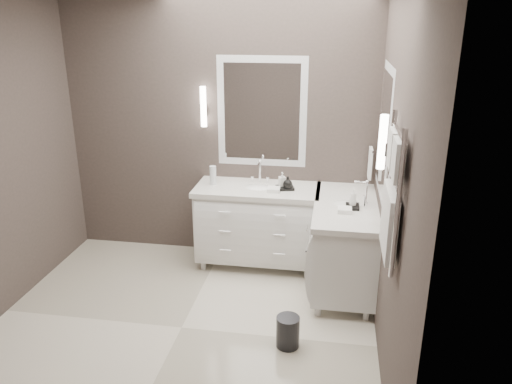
% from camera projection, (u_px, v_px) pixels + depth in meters
% --- Properties ---
extents(floor, '(3.20, 3.00, 0.01)m').
position_uv_depth(floor, '(182.00, 328.00, 4.18)').
color(floor, silver).
rests_on(floor, ground).
extents(wall_back, '(3.20, 0.01, 2.70)m').
position_uv_depth(wall_back, '(219.00, 130.00, 5.12)').
color(wall_back, '#413834').
rests_on(wall_back, floor).
extents(wall_front, '(3.20, 0.01, 2.70)m').
position_uv_depth(wall_front, '(71.00, 271.00, 2.32)').
color(wall_front, '#413834').
rests_on(wall_front, floor).
extents(wall_right, '(0.01, 3.00, 2.70)m').
position_uv_depth(wall_right, '(394.00, 185.00, 3.48)').
color(wall_right, '#413834').
rests_on(wall_right, floor).
extents(vanity_back, '(1.24, 0.59, 0.97)m').
position_uv_depth(vanity_back, '(257.00, 221.00, 5.08)').
color(vanity_back, white).
rests_on(vanity_back, floor).
extents(vanity_right, '(0.59, 1.24, 0.97)m').
position_uv_depth(vanity_right, '(345.00, 240.00, 4.65)').
color(vanity_right, white).
rests_on(vanity_right, floor).
extents(mirror_back, '(0.90, 0.02, 1.10)m').
position_uv_depth(mirror_back, '(262.00, 112.00, 4.96)').
color(mirror_back, white).
rests_on(mirror_back, wall_back).
extents(mirror_right, '(0.02, 0.90, 1.10)m').
position_uv_depth(mirror_right, '(384.00, 132.00, 4.16)').
color(mirror_right, white).
rests_on(mirror_right, wall_right).
extents(sconce_back, '(0.06, 0.06, 0.40)m').
position_uv_depth(sconce_back, '(203.00, 107.00, 4.98)').
color(sconce_back, white).
rests_on(sconce_back, wall_back).
extents(sconce_right, '(0.06, 0.06, 0.40)m').
position_uv_depth(sconce_right, '(382.00, 143.00, 3.61)').
color(sconce_right, white).
rests_on(sconce_right, wall_right).
extents(towel_bar_corner, '(0.03, 0.22, 0.30)m').
position_uv_depth(towel_bar_corner, '(370.00, 163.00, 4.83)').
color(towel_bar_corner, white).
rests_on(towel_bar_corner, wall_right).
extents(towel_ladder, '(0.06, 0.58, 0.90)m').
position_uv_depth(towel_ladder, '(391.00, 199.00, 3.10)').
color(towel_ladder, white).
rests_on(towel_ladder, wall_right).
extents(waste_bin, '(0.24, 0.24, 0.26)m').
position_uv_depth(waste_bin, '(288.00, 332.00, 3.91)').
color(waste_bin, black).
rests_on(waste_bin, floor).
extents(amenity_tray_back, '(0.20, 0.17, 0.03)m').
position_uv_depth(amenity_tray_back, '(285.00, 188.00, 4.90)').
color(amenity_tray_back, black).
rests_on(amenity_tray_back, vanity_back).
extents(amenity_tray_right, '(0.12, 0.16, 0.02)m').
position_uv_depth(amenity_tray_right, '(353.00, 206.00, 4.43)').
color(amenity_tray_right, black).
rests_on(amenity_tray_right, vanity_right).
extents(water_bottle, '(0.07, 0.07, 0.19)m').
position_uv_depth(water_bottle, '(213.00, 175.00, 5.00)').
color(water_bottle, silver).
rests_on(water_bottle, vanity_back).
extents(soap_bottle_a, '(0.08, 0.08, 0.14)m').
position_uv_depth(soap_bottle_a, '(282.00, 179.00, 4.89)').
color(soap_bottle_a, white).
rests_on(soap_bottle_a, amenity_tray_back).
extents(soap_bottle_b, '(0.10, 0.10, 0.12)m').
position_uv_depth(soap_bottle_b, '(288.00, 182.00, 4.84)').
color(soap_bottle_b, black).
rests_on(soap_bottle_b, amenity_tray_back).
extents(soap_bottle_c, '(0.06, 0.06, 0.16)m').
position_uv_depth(soap_bottle_c, '(353.00, 197.00, 4.40)').
color(soap_bottle_c, white).
rests_on(soap_bottle_c, amenity_tray_right).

